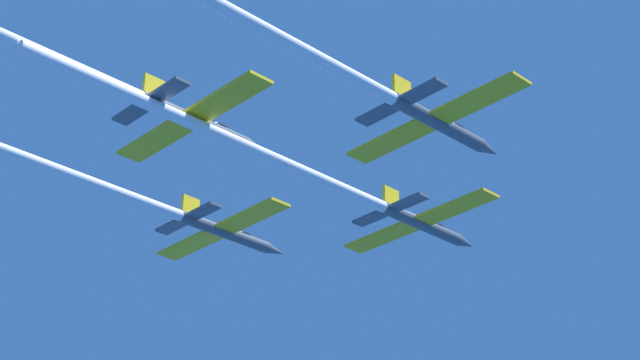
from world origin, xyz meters
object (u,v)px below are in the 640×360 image
object	(u,v)px
jet_slot	(33,49)
jet_lead	(319,178)
jet_left_wing	(102,186)
jet_right_wing	(299,48)

from	to	relation	value
jet_slot	jet_lead	bearing A→B (deg)	88.46
jet_left_wing	jet_slot	bearing A→B (deg)	-47.60
jet_lead	jet_right_wing	distance (m)	19.18
jet_left_wing	jet_slot	xyz separation A→B (m)	(13.72, -15.02, 0.70)
jet_right_wing	jet_slot	xyz separation A→B (m)	(-13.58, -13.44, 0.23)
jet_lead	jet_slot	bearing A→B (deg)	-91.54
jet_lead	jet_right_wing	xyz separation A→B (m)	(12.84, -14.25, 0.54)
jet_lead	jet_right_wing	size ratio (longest dim) A/B	0.93
jet_left_wing	jet_right_wing	distance (m)	27.35
jet_left_wing	jet_right_wing	xyz separation A→B (m)	(27.30, -1.58, 0.47)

